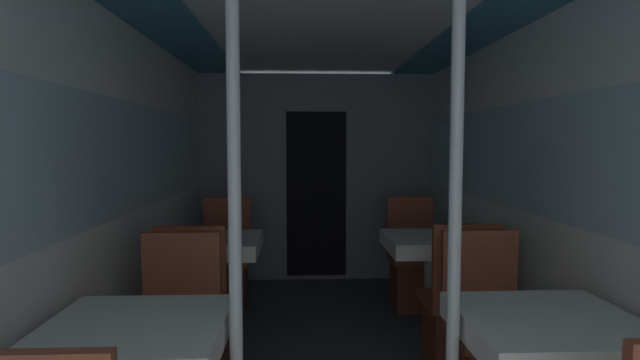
{
  "coord_description": "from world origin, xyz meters",
  "views": [
    {
      "loc": [
        -0.19,
        -0.98,
        1.46
      ],
      "look_at": [
        -0.0,
        3.31,
        1.16
      ],
      "focal_mm": 28.0,
      "sensor_mm": 36.0,
      "label": 1
    }
  ],
  "objects_px": {
    "support_pole_left_0": "(235,236)",
    "dining_table_right_1": "(432,250)",
    "dining_table_left_1": "(213,252)",
    "chair_right_far_1": "(413,274)",
    "chair_left_near_1": "(197,328)",
    "chair_right_near_1": "(457,324)",
    "chair_left_far_1": "(226,276)",
    "support_pole_right_0": "(455,234)",
    "dining_table_left_0": "(135,348)",
    "dining_table_right_0": "(548,341)",
    "chair_right_far_0": "(489,360)"
  },
  "relations": [
    {
      "from": "dining_table_right_0",
      "to": "dining_table_left_1",
      "type": "bearing_deg",
      "value": 133.13
    },
    {
      "from": "dining_table_left_0",
      "to": "dining_table_left_1",
      "type": "bearing_deg",
      "value": 90.0
    },
    {
      "from": "dining_table_left_1",
      "to": "chair_right_far_1",
      "type": "height_order",
      "value": "chair_right_far_1"
    },
    {
      "from": "dining_table_left_0",
      "to": "chair_right_far_1",
      "type": "xyz_separation_m",
      "value": [
        1.68,
        2.41,
        -0.35
      ]
    },
    {
      "from": "dining_table_right_0",
      "to": "chair_right_near_1",
      "type": "height_order",
      "value": "chair_right_near_1"
    },
    {
      "from": "dining_table_left_0",
      "to": "dining_table_right_0",
      "type": "distance_m",
      "value": 1.68
    },
    {
      "from": "chair_left_near_1",
      "to": "chair_left_far_1",
      "type": "distance_m",
      "value": 1.24
    },
    {
      "from": "chair_left_near_1",
      "to": "dining_table_left_0",
      "type": "bearing_deg",
      "value": -90.0
    },
    {
      "from": "chair_left_far_1",
      "to": "dining_table_right_1",
      "type": "xyz_separation_m",
      "value": [
        1.68,
        -0.62,
        0.35
      ]
    },
    {
      "from": "dining_table_left_0",
      "to": "support_pole_right_0",
      "type": "bearing_deg",
      "value": 0.0
    },
    {
      "from": "dining_table_left_0",
      "to": "support_pole_right_0",
      "type": "distance_m",
      "value": 1.35
    },
    {
      "from": "dining_table_right_0",
      "to": "chair_left_far_1",
      "type": "bearing_deg",
      "value": 124.8
    },
    {
      "from": "dining_table_left_1",
      "to": "chair_right_near_1",
      "type": "relative_size",
      "value": 0.78
    },
    {
      "from": "support_pole_left_0",
      "to": "dining_table_right_1",
      "type": "height_order",
      "value": "support_pole_left_0"
    },
    {
      "from": "chair_right_far_1",
      "to": "chair_left_near_1",
      "type": "bearing_deg",
      "value": 36.6
    },
    {
      "from": "chair_left_far_1",
      "to": "support_pole_right_0",
      "type": "relative_size",
      "value": 0.44
    },
    {
      "from": "dining_table_right_1",
      "to": "chair_right_far_1",
      "type": "xyz_separation_m",
      "value": [
        0.0,
        0.62,
        -0.35
      ]
    },
    {
      "from": "support_pole_left_0",
      "to": "chair_right_far_0",
      "type": "xyz_separation_m",
      "value": [
        1.28,
        0.62,
        -0.8
      ]
    },
    {
      "from": "chair_right_far_1",
      "to": "chair_left_far_1",
      "type": "bearing_deg",
      "value": 0.0
    },
    {
      "from": "support_pole_left_0",
      "to": "chair_left_far_1",
      "type": "distance_m",
      "value": 2.57
    },
    {
      "from": "dining_table_left_0",
      "to": "chair_right_far_1",
      "type": "bearing_deg",
      "value": 55.2
    },
    {
      "from": "chair_left_near_1",
      "to": "dining_table_right_1",
      "type": "height_order",
      "value": "chair_left_near_1"
    },
    {
      "from": "chair_left_near_1",
      "to": "chair_right_far_0",
      "type": "bearing_deg",
      "value": -18.0
    },
    {
      "from": "dining_table_left_1",
      "to": "chair_right_far_1",
      "type": "relative_size",
      "value": 0.78
    },
    {
      "from": "chair_left_near_1",
      "to": "dining_table_right_0",
      "type": "distance_m",
      "value": 2.07
    },
    {
      "from": "support_pole_right_0",
      "to": "chair_right_far_1",
      "type": "height_order",
      "value": "support_pole_right_0"
    },
    {
      "from": "support_pole_right_0",
      "to": "support_pole_left_0",
      "type": "bearing_deg",
      "value": 180.0
    },
    {
      "from": "chair_left_far_1",
      "to": "chair_right_far_0",
      "type": "distance_m",
      "value": 2.45
    },
    {
      "from": "dining_table_left_1",
      "to": "chair_left_near_1",
      "type": "height_order",
      "value": "chair_left_near_1"
    },
    {
      "from": "chair_left_near_1",
      "to": "support_pole_right_0",
      "type": "distance_m",
      "value": 1.91
    },
    {
      "from": "chair_left_near_1",
      "to": "chair_right_far_1",
      "type": "relative_size",
      "value": 1.0
    },
    {
      "from": "chair_left_near_1",
      "to": "support_pole_right_0",
      "type": "xyz_separation_m",
      "value": [
        1.28,
        -1.17,
        0.8
      ]
    },
    {
      "from": "dining_table_left_1",
      "to": "chair_left_far_1",
      "type": "distance_m",
      "value": 0.72
    },
    {
      "from": "support_pole_left_0",
      "to": "chair_left_far_1",
      "type": "relative_size",
      "value": 2.25
    },
    {
      "from": "chair_left_near_1",
      "to": "chair_right_near_1",
      "type": "relative_size",
      "value": 1.0
    },
    {
      "from": "support_pole_left_0",
      "to": "chair_right_far_1",
      "type": "bearing_deg",
      "value": 62.1
    },
    {
      "from": "support_pole_left_0",
      "to": "chair_right_far_0",
      "type": "height_order",
      "value": "support_pole_left_0"
    },
    {
      "from": "dining_table_left_0",
      "to": "dining_table_right_0",
      "type": "relative_size",
      "value": 1.0
    },
    {
      "from": "support_pole_left_0",
      "to": "dining_table_right_1",
      "type": "distance_m",
      "value": 2.24
    },
    {
      "from": "dining_table_left_0",
      "to": "dining_table_left_1",
      "type": "height_order",
      "value": "same"
    },
    {
      "from": "chair_right_near_1",
      "to": "chair_right_far_1",
      "type": "height_order",
      "value": "same"
    },
    {
      "from": "chair_left_near_1",
      "to": "chair_right_near_1",
      "type": "xyz_separation_m",
      "value": [
        1.68,
        0.0,
        0.0
      ]
    },
    {
      "from": "dining_table_left_0",
      "to": "support_pole_right_0",
      "type": "xyz_separation_m",
      "value": [
        1.28,
        0.0,
        0.45
      ]
    },
    {
      "from": "support_pole_right_0",
      "to": "dining_table_right_1",
      "type": "height_order",
      "value": "support_pole_right_0"
    },
    {
      "from": "chair_left_far_1",
      "to": "dining_table_right_0",
      "type": "bearing_deg",
      "value": 124.8
    },
    {
      "from": "chair_right_far_0",
      "to": "support_pole_left_0",
      "type": "bearing_deg",
      "value": 25.98
    },
    {
      "from": "chair_right_far_1",
      "to": "chair_right_far_0",
      "type": "bearing_deg",
      "value": 90.0
    },
    {
      "from": "dining_table_right_1",
      "to": "chair_right_far_0",
      "type": "bearing_deg",
      "value": -90.0
    },
    {
      "from": "support_pole_left_0",
      "to": "dining_table_left_1",
      "type": "xyz_separation_m",
      "value": [
        -0.4,
        1.79,
        -0.45
      ]
    },
    {
      "from": "chair_right_far_0",
      "to": "chair_right_near_1",
      "type": "height_order",
      "value": "same"
    }
  ]
}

